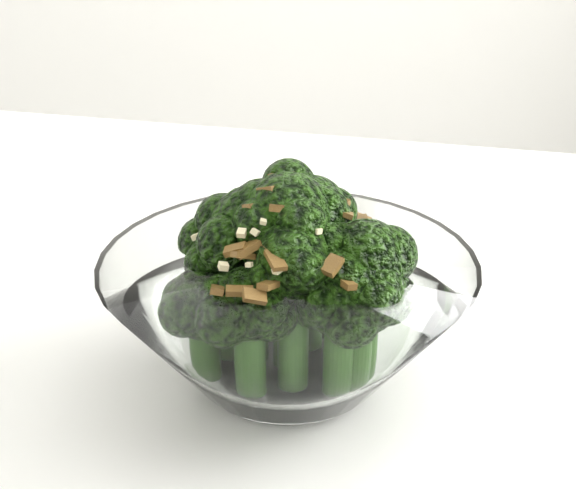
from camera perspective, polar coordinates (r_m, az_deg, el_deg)
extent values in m
cube|color=white|center=(0.70, -16.97, -3.91)|extent=(1.40, 1.16, 0.04)
cylinder|color=white|center=(0.55, 0.00, -8.43)|extent=(0.09, 0.09, 0.01)
cylinder|color=#264F15|center=(0.53, 0.00, -3.82)|extent=(0.02, 0.02, 0.09)
sphere|color=#1F430C|center=(0.50, 0.00, 1.78)|extent=(0.05, 0.05, 0.05)
cylinder|color=#264F15|center=(0.55, 1.34, -3.02)|extent=(0.02, 0.02, 0.08)
sphere|color=#1F430C|center=(0.52, 1.39, 1.94)|extent=(0.05, 0.05, 0.05)
cylinder|color=#264F15|center=(0.54, -2.28, -3.88)|extent=(0.02, 0.02, 0.08)
sphere|color=#1F430C|center=(0.51, -2.38, 1.04)|extent=(0.05, 0.05, 0.05)
cylinder|color=#264F15|center=(0.51, 0.33, -5.85)|extent=(0.02, 0.02, 0.07)
sphere|color=#1F430C|center=(0.48, 0.34, -1.00)|extent=(0.05, 0.05, 0.05)
cylinder|color=#264F15|center=(0.54, 3.76, -4.86)|extent=(0.02, 0.02, 0.06)
sphere|color=#1F430C|center=(0.52, 3.89, -1.01)|extent=(0.04, 0.04, 0.04)
cylinder|color=#264F15|center=(0.54, -3.90, -4.63)|extent=(0.02, 0.02, 0.06)
sphere|color=#1F430C|center=(0.53, -4.02, -0.91)|extent=(0.05, 0.05, 0.05)
cylinder|color=#264F15|center=(0.51, 3.32, -7.24)|extent=(0.02, 0.02, 0.05)
sphere|color=#1F430C|center=(0.49, 3.43, -3.55)|extent=(0.04, 0.04, 0.04)
cylinder|color=#264F15|center=(0.51, -2.46, -7.39)|extent=(0.02, 0.02, 0.05)
sphere|color=#1F430C|center=(0.49, -2.54, -3.85)|extent=(0.04, 0.04, 0.04)
cylinder|color=#264F15|center=(0.57, 4.21, -3.97)|extent=(0.02, 0.02, 0.04)
sphere|color=#1F430C|center=(0.55, 4.31, -1.15)|extent=(0.04, 0.04, 0.04)
cylinder|color=#264F15|center=(0.53, -5.38, -6.81)|extent=(0.02, 0.02, 0.04)
sphere|color=#1F430C|center=(0.51, -5.52, -3.88)|extent=(0.04, 0.04, 0.04)
cylinder|color=#264F15|center=(0.58, -0.02, -3.38)|extent=(0.02, 0.02, 0.04)
sphere|color=#1F430C|center=(0.56, -0.02, -0.49)|extent=(0.04, 0.04, 0.04)
cylinder|color=#264F15|center=(0.51, 4.41, -6.96)|extent=(0.02, 0.02, 0.05)
sphere|color=#1F430C|center=(0.49, 4.56, -3.10)|extent=(0.05, 0.05, 0.05)
cylinder|color=#264F15|center=(0.52, 4.84, -5.59)|extent=(0.02, 0.02, 0.07)
sphere|color=#1F430C|center=(0.49, 5.04, -0.96)|extent=(0.05, 0.05, 0.05)
cube|color=olive|center=(0.47, 2.85, -1.36)|extent=(0.01, 0.02, 0.01)
cube|color=olive|center=(0.56, -1.06, 2.45)|extent=(0.02, 0.02, 0.01)
cube|color=olive|center=(0.53, 4.78, 1.61)|extent=(0.01, 0.01, 0.01)
cube|color=olive|center=(0.52, 0.00, 3.84)|extent=(0.01, 0.01, 0.01)
cube|color=olive|center=(0.52, -4.93, 1.57)|extent=(0.02, 0.01, 0.01)
cube|color=olive|center=(0.54, 0.89, 2.95)|extent=(0.02, 0.01, 0.01)
cube|color=olive|center=(0.47, -2.66, -0.29)|extent=(0.02, 0.01, 0.01)
cube|color=olive|center=(0.46, -0.81, -1.01)|extent=(0.01, 0.02, 0.01)
cube|color=olive|center=(0.54, -1.54, 2.67)|extent=(0.01, 0.01, 0.00)
cube|color=olive|center=(0.50, -0.45, 4.52)|extent=(0.01, 0.02, 0.01)
cube|color=olive|center=(0.55, -2.60, 2.75)|extent=(0.01, 0.01, 0.00)
cube|color=olive|center=(0.47, -1.26, -0.28)|extent=(0.01, 0.01, 0.01)
cube|color=olive|center=(0.54, -3.19, 2.56)|extent=(0.01, 0.02, 0.01)
cube|color=olive|center=(0.55, -0.57, 2.27)|extent=(0.01, 0.02, 0.01)
cube|color=olive|center=(0.56, 1.35, 2.55)|extent=(0.01, 0.01, 0.01)
cube|color=olive|center=(0.47, -2.76, -0.74)|extent=(0.02, 0.01, 0.01)
cube|color=olive|center=(0.49, 6.14, -1.35)|extent=(0.02, 0.01, 0.01)
cube|color=olive|center=(0.48, 6.08, -2.42)|extent=(0.02, 0.02, 0.01)
cube|color=olive|center=(0.50, 3.74, 1.99)|extent=(0.01, 0.01, 0.01)
cube|color=olive|center=(0.55, -2.73, 2.30)|extent=(0.02, 0.01, 0.01)
cube|color=olive|center=(0.50, -0.43, 4.13)|extent=(0.02, 0.02, 0.01)
cube|color=olive|center=(0.50, 3.35, 2.43)|extent=(0.01, 0.01, 0.01)
cube|color=olive|center=(0.47, -4.60, -2.96)|extent=(0.01, 0.02, 0.01)
cube|color=olive|center=(0.46, -3.15, -3.02)|extent=(0.02, 0.01, 0.00)
cube|color=olive|center=(0.53, -0.34, 2.94)|extent=(0.01, 0.01, 0.01)
cube|color=olive|center=(0.54, 3.41, 2.05)|extent=(0.01, 0.01, 0.01)
cube|color=olive|center=(0.47, -3.44, -0.32)|extent=(0.01, 0.01, 0.01)
cube|color=olive|center=(0.49, -1.30, 3.56)|extent=(0.01, 0.01, 0.01)
cube|color=olive|center=(0.46, -2.17, -3.36)|extent=(0.01, 0.01, 0.01)
cube|color=olive|center=(0.46, -1.28, -2.65)|extent=(0.01, 0.01, 0.01)
cube|color=olive|center=(0.49, -2.26, 2.51)|extent=(0.01, 0.01, 0.01)
cube|color=olive|center=(0.54, 4.66, 1.78)|extent=(0.02, 0.01, 0.01)
cube|color=olive|center=(0.48, -0.51, 2.40)|extent=(0.01, 0.02, 0.01)
cube|color=olive|center=(0.47, 3.68, -2.43)|extent=(0.01, 0.02, 0.00)
cube|color=olive|center=(0.53, 0.47, 3.34)|extent=(0.02, 0.02, 0.01)
cube|color=beige|center=(0.47, -2.14, 0.81)|extent=(0.01, 0.01, 0.01)
cube|color=beige|center=(0.52, 2.97, 2.89)|extent=(0.00, 0.01, 0.00)
cube|color=beige|center=(0.56, 1.42, 2.29)|extent=(0.01, 0.01, 0.01)
cube|color=beige|center=(0.47, -2.53, -1.31)|extent=(0.00, 0.01, 0.00)
cube|color=beige|center=(0.52, 6.37, 0.34)|extent=(0.01, 0.01, 0.01)
cube|color=beige|center=(0.52, 5.02, 1.36)|extent=(0.01, 0.00, 0.00)
cube|color=beige|center=(0.54, 0.23, 3.23)|extent=(0.01, 0.01, 0.00)
cube|color=beige|center=(0.51, 2.52, 3.24)|extent=(0.01, 0.01, 0.00)
cube|color=beige|center=(0.49, 3.59, 1.04)|extent=(0.01, 0.01, 0.00)
cube|color=beige|center=(0.53, 1.04, 3.13)|extent=(0.01, 0.01, 0.01)
cube|color=beige|center=(0.51, -5.98, 0.50)|extent=(0.01, 0.01, 0.01)
cube|color=beige|center=(0.48, 0.68, 3.44)|extent=(0.00, 0.00, 0.00)
cube|color=beige|center=(0.48, 3.80, 0.27)|extent=(0.01, 0.01, 0.00)
cube|color=beige|center=(0.48, -3.01, 0.76)|extent=(0.01, 0.01, 0.00)
cube|color=beige|center=(0.46, -0.71, -1.68)|extent=(0.01, 0.01, 0.00)
cube|color=beige|center=(0.47, -4.20, -1.41)|extent=(0.01, 0.01, 0.00)
cube|color=beige|center=(0.47, -1.61, 1.49)|extent=(0.00, 0.00, 0.00)
cube|color=beige|center=(0.52, -1.70, 3.40)|extent=(0.01, 0.01, 0.00)
cube|color=beige|center=(0.50, -4.59, 1.45)|extent=(0.01, 0.01, 0.00)
cube|color=beige|center=(0.50, 5.24, 0.15)|extent=(0.00, 0.00, 0.00)
cube|color=beige|center=(0.48, 3.50, -0.28)|extent=(0.01, 0.01, 0.00)
cube|color=beige|center=(0.47, 1.89, 0.90)|extent=(0.01, 0.01, 0.00)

